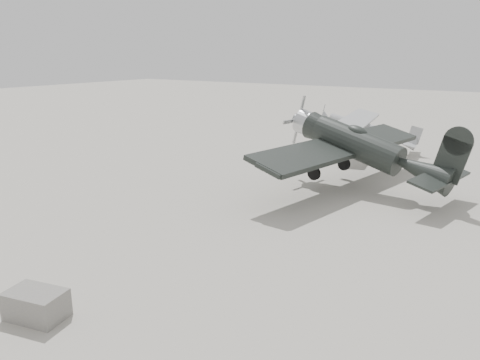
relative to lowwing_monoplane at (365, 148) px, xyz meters
The scene contains 4 objects.
ground 9.35m from the lowwing_monoplane, 125.06° to the right, with size 160.00×160.00×0.00m, color #A19E8F.
lowwing_monoplane is the anchor object (origin of this frame).
highwing_monoplane 10.64m from the lowwing_monoplane, 108.39° to the left, with size 7.24×10.16×2.87m.
equipment_block 17.23m from the lowwing_monoplane, 101.30° to the right, with size 1.58×0.99×0.79m, color slate.
Camera 1 is at (12.71, -15.87, 7.03)m, focal length 35.00 mm.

